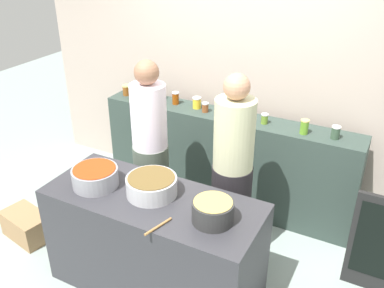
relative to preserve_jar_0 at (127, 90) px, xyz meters
The scene contains 21 objects.
ground 1.97m from the preserve_jar_0, 42.06° to the right, with size 12.00×12.00×0.00m, color gray.
storefront_wall 1.33m from the preserve_jar_0, 16.18° to the left, with size 4.80×0.12×3.00m, color #B4A395.
display_shelf 1.34m from the preserve_jar_0, ahead, with size 2.70×0.36×1.03m, color #303F39.
prep_table 1.96m from the preserve_jar_0, 48.97° to the right, with size 1.70×0.70×0.89m, color #303035.
preserve_jar_0 is the anchor object (origin of this frame).
preserve_jar_1 0.14m from the preserve_jar_0, 26.46° to the right, with size 0.08×0.08×0.13m.
preserve_jar_2 0.40m from the preserve_jar_0, ahead, with size 0.07×0.07×0.13m.
preserve_jar_3 0.62m from the preserve_jar_0, ahead, with size 0.07×0.07×0.13m.
preserve_jar_4 0.87m from the preserve_jar_0, ahead, with size 0.09×0.09×0.12m.
preserve_jar_5 0.99m from the preserve_jar_0, ahead, with size 0.07×0.07×0.10m.
preserve_jar_6 1.34m from the preserve_jar_0, ahead, with size 0.09×0.09×0.11m.
preserve_jar_7 1.61m from the preserve_jar_0, ahead, with size 0.07×0.07×0.10m.
preserve_jar_8 2.00m from the preserve_jar_0, ahead, with size 0.08×0.08×0.14m.
preserve_jar_9 2.28m from the preserve_jar_0, ahead, with size 0.08×0.08×0.12m.
cooking_pot_left 1.63m from the preserve_jar_0, 63.39° to the right, with size 0.36×0.36×0.15m.
cooking_pot_center 1.81m from the preserve_jar_0, 48.73° to the right, with size 0.39×0.39×0.15m.
cooking_pot_right 2.26m from the preserve_jar_0, 39.54° to the right, with size 0.29×0.29×0.16m.
wooden_spoon 2.22m from the preserve_jar_0, 49.27° to the right, with size 0.02×0.02×0.24m, color #9E703D.
cook_with_tongs 1.17m from the preserve_jar_0, 44.15° to the right, with size 0.33×0.33×1.75m.
cook_in_cap 1.83m from the preserve_jar_0, 26.29° to the right, with size 0.34×0.34×1.76m.
bread_crate 1.75m from the preserve_jar_0, 99.04° to the right, with size 0.47×0.29×0.26m, color #96734C.
Camera 1 is at (1.51, -2.52, 2.73)m, focal length 39.82 mm.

